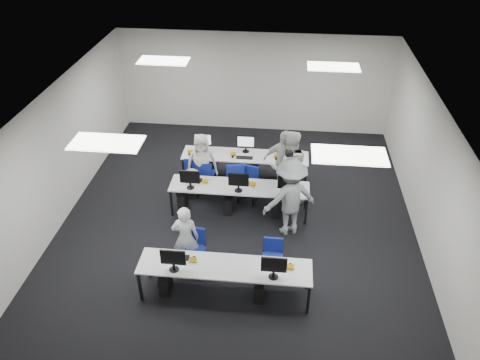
# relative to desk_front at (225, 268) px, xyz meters

# --- Properties ---
(room) EXTENTS (9.00, 9.02, 3.00)m
(room) POSITION_rel_desk_front_xyz_m (0.00, 2.40, 0.82)
(room) COLOR black
(room) RESTS_ON ground
(ceiling_panels) EXTENTS (5.20, 4.60, 0.02)m
(ceiling_panels) POSITION_rel_desk_front_xyz_m (0.00, 2.40, 2.30)
(ceiling_panels) COLOR white
(ceiling_panels) RESTS_ON room
(desk_front) EXTENTS (3.20, 0.70, 0.73)m
(desk_front) POSITION_rel_desk_front_xyz_m (0.00, 0.00, 0.00)
(desk_front) COLOR silver
(desk_front) RESTS_ON ground
(desk_mid) EXTENTS (3.20, 0.70, 0.73)m
(desk_mid) POSITION_rel_desk_front_xyz_m (0.00, 2.60, 0.00)
(desk_mid) COLOR silver
(desk_mid) RESTS_ON ground
(desk_back) EXTENTS (3.20, 0.70, 0.73)m
(desk_back) POSITION_rel_desk_front_xyz_m (0.00, 4.00, 0.00)
(desk_back) COLOR silver
(desk_back) RESTS_ON ground
(equipment_front) EXTENTS (2.51, 0.41, 1.19)m
(equipment_front) POSITION_rel_desk_front_xyz_m (-0.19, -0.02, -0.32)
(equipment_front) COLOR #0C599C
(equipment_front) RESTS_ON desk_front
(equipment_mid) EXTENTS (2.91, 0.41, 1.19)m
(equipment_mid) POSITION_rel_desk_front_xyz_m (-0.19, 2.58, -0.32)
(equipment_mid) COLOR white
(equipment_mid) RESTS_ON desk_mid
(equipment_back) EXTENTS (2.91, 0.41, 1.19)m
(equipment_back) POSITION_rel_desk_front_xyz_m (0.19, 4.02, -0.32)
(equipment_back) COLOR white
(equipment_back) RESTS_ON desk_back
(chair_0) EXTENTS (0.52, 0.56, 0.96)m
(chair_0) POSITION_rel_desk_front_xyz_m (-0.73, 0.57, -0.38)
(chair_0) COLOR navy
(chair_0) RESTS_ON ground
(chair_1) EXTENTS (0.40, 0.44, 0.82)m
(chair_1) POSITION_rel_desk_front_xyz_m (0.86, 0.61, -0.42)
(chair_1) COLOR navy
(chair_1) RESTS_ON ground
(chair_2) EXTENTS (0.42, 0.46, 0.85)m
(chair_2) POSITION_rel_desk_front_xyz_m (-1.27, 3.27, -0.41)
(chair_2) COLOR navy
(chair_2) RESTS_ON ground
(chair_3) EXTENTS (0.52, 0.55, 0.87)m
(chair_3) POSITION_rel_desk_front_xyz_m (0.17, 3.11, -0.41)
(chair_3) COLOR navy
(chair_3) RESTS_ON ground
(chair_4) EXTENTS (0.47, 0.50, 0.87)m
(chair_4) POSITION_rel_desk_front_xyz_m (1.10, 3.12, -0.41)
(chair_4) COLOR navy
(chair_4) RESTS_ON ground
(chair_5) EXTENTS (0.44, 0.48, 0.89)m
(chair_5) POSITION_rel_desk_front_xyz_m (-0.94, 3.43, -0.40)
(chair_5) COLOR navy
(chair_5) RESTS_ON ground
(chair_6) EXTENTS (0.51, 0.55, 0.93)m
(chair_6) POSITION_rel_desk_front_xyz_m (-0.17, 3.37, -0.39)
(chair_6) COLOR navy
(chair_6) RESTS_ON ground
(chair_7) EXTENTS (0.46, 0.50, 0.87)m
(chair_7) POSITION_rel_desk_front_xyz_m (1.16, 3.32, -0.41)
(chair_7) COLOR navy
(chair_7) RESTS_ON ground
(handbag) EXTENTS (0.41, 0.31, 0.30)m
(handbag) POSITION_rel_desk_front_xyz_m (-1.14, 2.75, 0.20)
(handbag) COLOR #AB7F58
(handbag) RESTS_ON desk_mid
(student_0) EXTENTS (0.56, 0.39, 1.49)m
(student_0) POSITION_rel_desk_front_xyz_m (-0.86, 0.69, 0.06)
(student_0) COLOR beige
(student_0) RESTS_ON ground
(student_1) EXTENTS (1.02, 0.85, 1.88)m
(student_1) POSITION_rel_desk_front_xyz_m (1.11, 3.19, 0.26)
(student_1) COLOR beige
(student_1) RESTS_ON ground
(student_2) EXTENTS (0.84, 0.62, 1.56)m
(student_2) POSITION_rel_desk_front_xyz_m (-1.00, 3.41, 0.10)
(student_2) COLOR beige
(student_2) RESTS_ON ground
(student_3) EXTENTS (1.12, 0.77, 1.77)m
(student_3) POSITION_rel_desk_front_xyz_m (0.98, 3.44, 0.20)
(student_3) COLOR beige
(student_3) RESTS_ON ground
(photographer) EXTENTS (1.38, 1.13, 1.86)m
(photographer) POSITION_rel_desk_front_xyz_m (1.15, 2.00, 0.25)
(photographer) COLOR gray
(photographer) RESTS_ON ground
(dslr_camera) EXTENTS (0.20, 0.22, 0.10)m
(dslr_camera) POSITION_rel_desk_front_xyz_m (1.08, 2.16, 1.24)
(dslr_camera) COLOR black
(dslr_camera) RESTS_ON photographer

